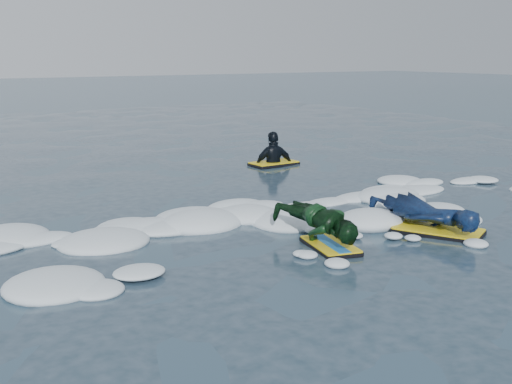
% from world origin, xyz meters
% --- Properties ---
extents(ground, '(120.00, 120.00, 0.00)m').
position_xyz_m(ground, '(0.00, 0.00, 0.00)').
color(ground, '#1D3B45').
rests_on(ground, ground).
extents(foam_band, '(12.00, 3.10, 0.30)m').
position_xyz_m(foam_band, '(0.00, 1.03, 0.00)').
color(foam_band, white).
rests_on(foam_band, ground).
extents(prone_woman_unit, '(1.12, 1.82, 0.47)m').
position_xyz_m(prone_woman_unit, '(2.18, -0.57, 0.24)').
color(prone_woman_unit, black).
rests_on(prone_woman_unit, ground).
extents(prone_child_unit, '(0.71, 1.40, 0.55)m').
position_xyz_m(prone_child_unit, '(0.50, -0.33, 0.28)').
color(prone_child_unit, black).
rests_on(prone_child_unit, ground).
extents(waiting_rider_unit, '(1.10, 0.63, 1.61)m').
position_xyz_m(waiting_rider_unit, '(3.34, 5.05, -0.04)').
color(waiting_rider_unit, black).
rests_on(waiting_rider_unit, ground).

